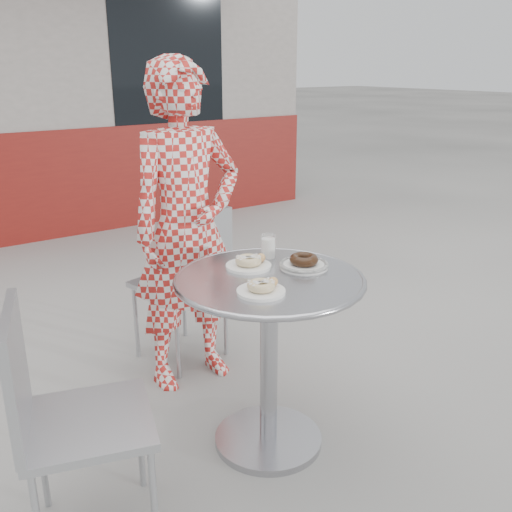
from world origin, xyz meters
TOP-DOWN VIEW (x-y plane):
  - ground at (0.00, 0.00)m, footprint 60.00×60.00m
  - bistro_table at (-0.02, -0.03)m, footprint 0.76×0.76m
  - chair_far at (0.04, 0.87)m, footprint 0.49×0.49m
  - chair_left at (-0.82, -0.08)m, footprint 0.52×0.51m
  - seated_person at (-0.02, 0.66)m, footprint 0.59×0.39m
  - plate_far at (-0.03, 0.11)m, footprint 0.19×0.19m
  - plate_near at (-0.14, -0.14)m, footprint 0.18×0.18m
  - plate_checker at (0.16, -0.01)m, footprint 0.21×0.21m
  - milk_cup at (0.11, 0.17)m, footprint 0.07×0.07m

SIDE VIEW (x-z plane):
  - ground at x=0.00m, z-range 0.00..0.00m
  - chair_far at x=0.04m, z-range -0.17..0.69m
  - chair_left at x=-0.82m, z-range -0.17..0.70m
  - bistro_table at x=-0.02m, z-range 0.20..0.97m
  - plate_checker at x=0.16m, z-range 0.76..0.81m
  - plate_near at x=-0.14m, z-range 0.76..0.81m
  - plate_far at x=-0.03m, z-range 0.76..0.81m
  - seated_person at x=-0.02m, z-range 0.00..1.61m
  - milk_cup at x=0.11m, z-range 0.77..0.87m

